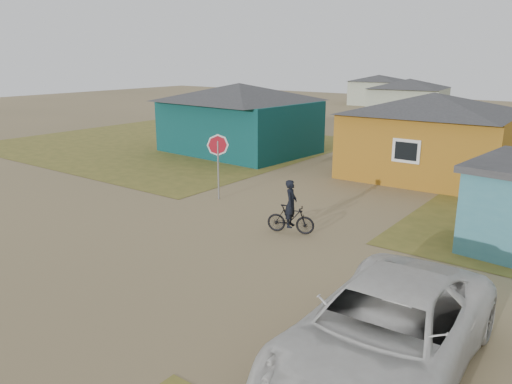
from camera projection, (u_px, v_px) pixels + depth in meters
ground at (177, 254)px, 14.32m from camera, size 120.00×120.00×0.00m
grass_nw at (169, 143)px, 32.45m from camera, size 20.00×18.00×0.00m
house_teal at (239, 117)px, 29.11m from camera, size 8.93×7.08×4.00m
house_yellow at (431, 134)px, 23.14m from camera, size 7.72×6.76×3.90m
house_pale_west at (408, 99)px, 43.53m from camera, size 7.04×6.15×3.60m
house_pale_north at (378, 89)px, 57.45m from camera, size 6.28×5.81×3.40m
stop_sign at (218, 152)px, 19.35m from camera, size 0.80×0.37×2.60m
cyclist at (291, 214)px, 15.90m from camera, size 1.61×0.91×1.75m
vehicle at (385, 332)px, 8.76m from camera, size 2.95×6.06×1.66m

